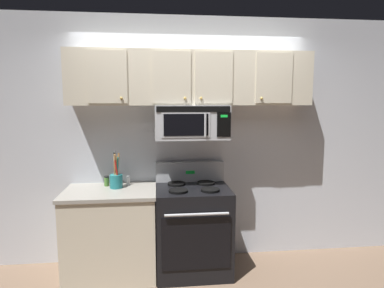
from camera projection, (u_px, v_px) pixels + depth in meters
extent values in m
cube|color=silver|center=(189.00, 141.00, 3.69)|extent=(5.20, 0.10, 2.70)
cube|color=black|center=(193.00, 229.00, 3.45)|extent=(0.76, 0.64, 0.90)
cube|color=black|center=(196.00, 244.00, 3.13)|extent=(0.67, 0.01, 0.52)
cylinder|color=#B7BABF|center=(197.00, 214.00, 3.06)|extent=(0.61, 0.03, 0.03)
cube|color=#B7BABF|center=(190.00, 172.00, 3.65)|extent=(0.76, 0.07, 0.22)
cube|color=#19D83F|center=(190.00, 172.00, 3.62)|extent=(0.10, 0.00, 0.04)
cylinder|color=black|center=(178.00, 191.00, 3.23)|extent=(0.19, 0.19, 0.02)
cylinder|color=black|center=(210.00, 190.00, 3.26)|extent=(0.19, 0.19, 0.02)
cylinder|color=black|center=(176.00, 184.00, 3.51)|extent=(0.19, 0.19, 0.02)
cylinder|color=black|center=(206.00, 183.00, 3.54)|extent=(0.19, 0.19, 0.02)
cube|color=#B7BABF|center=(191.00, 122.00, 3.42)|extent=(0.76, 0.39, 0.35)
cube|color=black|center=(194.00, 109.00, 3.21)|extent=(0.73, 0.01, 0.06)
cube|color=#B7BABF|center=(186.00, 125.00, 3.22)|extent=(0.49, 0.01, 0.25)
cube|color=black|center=(186.00, 125.00, 3.22)|extent=(0.44, 0.01, 0.22)
cube|color=black|center=(224.00, 125.00, 3.26)|extent=(0.14, 0.01, 0.25)
cube|color=#19D83F|center=(224.00, 116.00, 3.24)|extent=(0.07, 0.00, 0.03)
cylinder|color=#B7BABF|center=(205.00, 125.00, 3.22)|extent=(0.02, 0.02, 0.23)
cube|color=beige|center=(191.00, 79.00, 3.39)|extent=(2.50, 0.33, 0.55)
cube|color=beige|center=(107.00, 77.00, 3.13)|extent=(0.38, 0.01, 0.51)
sphere|color=tan|center=(121.00, 98.00, 3.16)|extent=(0.03, 0.03, 0.03)
cube|color=beige|center=(172.00, 77.00, 3.20)|extent=(0.38, 0.01, 0.51)
sphere|color=tan|center=(185.00, 98.00, 3.23)|extent=(0.03, 0.03, 0.03)
cube|color=beige|center=(214.00, 78.00, 3.25)|extent=(0.38, 0.01, 0.51)
sphere|color=tan|center=(201.00, 98.00, 3.24)|extent=(0.03, 0.03, 0.03)
cube|color=beige|center=(274.00, 78.00, 3.31)|extent=(0.38, 0.01, 0.51)
sphere|color=tan|center=(262.00, 98.00, 3.31)|extent=(0.03, 0.03, 0.03)
cube|color=beige|center=(112.00, 234.00, 3.37)|extent=(0.90, 0.62, 0.86)
cube|color=#9E998E|center=(110.00, 192.00, 3.31)|extent=(0.93, 0.65, 0.03)
cylinder|color=teal|center=(116.00, 181.00, 3.38)|extent=(0.13, 0.13, 0.14)
cylinder|color=teal|center=(117.00, 169.00, 3.35)|extent=(0.04, 0.03, 0.25)
cylinder|color=#BCBCC1|center=(115.00, 169.00, 3.37)|extent=(0.04, 0.04, 0.25)
cylinder|color=red|center=(117.00, 171.00, 3.33)|extent=(0.04, 0.03, 0.23)
cylinder|color=tan|center=(116.00, 169.00, 3.36)|extent=(0.03, 0.08, 0.26)
cylinder|color=olive|center=(118.00, 167.00, 3.36)|extent=(0.05, 0.06, 0.29)
cylinder|color=silver|center=(115.00, 166.00, 3.39)|extent=(0.02, 0.11, 0.30)
cylinder|color=#A87A47|center=(115.00, 168.00, 3.34)|extent=(0.03, 0.07, 0.29)
cylinder|color=black|center=(116.00, 167.00, 3.37)|extent=(0.05, 0.05, 0.30)
cylinder|color=white|center=(128.00, 181.00, 3.51)|extent=(0.04, 0.04, 0.08)
cylinder|color=#B7BABF|center=(128.00, 177.00, 3.50)|extent=(0.04, 0.04, 0.02)
cylinder|color=#4C7F33|center=(107.00, 182.00, 3.46)|extent=(0.05, 0.05, 0.09)
cylinder|color=black|center=(106.00, 177.00, 3.45)|extent=(0.05, 0.05, 0.02)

